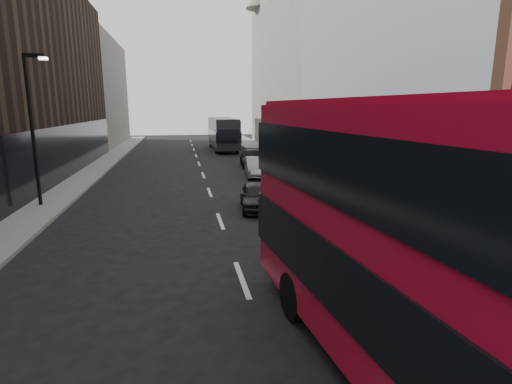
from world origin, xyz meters
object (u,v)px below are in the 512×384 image
grey_bus (223,133)px  car_a (256,196)px  car_c (252,158)px  red_bus (488,262)px  car_b (256,167)px  street_lamp (33,120)px

grey_bus → car_a: size_ratio=3.02×
grey_bus → car_c: size_ratio=2.37×
grey_bus → red_bus: bearing=-91.3°
car_a → car_b: size_ratio=0.91×
car_a → car_b: car_b is taller
car_a → car_b: bearing=85.6°
car_b → street_lamp: bearing=-144.3°
red_bus → grey_bus: size_ratio=1.11×
red_bus → car_b: 23.06m
car_a → car_b: (1.74, 9.11, 0.04)m
street_lamp → grey_bus: bearing=65.5°
red_bus → street_lamp: bearing=118.4°
grey_bus → car_c: 13.79m
street_lamp → grey_bus: 27.89m
car_c → grey_bus: bearing=98.7°
street_lamp → grey_bus: street_lamp is taller
car_a → grey_bus: bearing=93.5°
car_b → car_c: (0.59, 4.70, 0.01)m
street_lamp → car_b: (11.87, 6.89, -3.51)m
street_lamp → car_a: street_lamp is taller
car_b → red_bus: bearing=-87.6°
red_bus → grey_bus: (0.91, 41.33, -0.81)m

